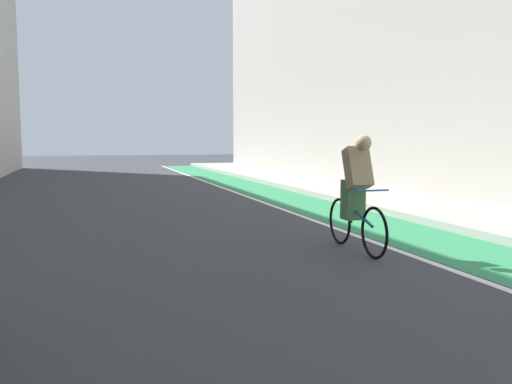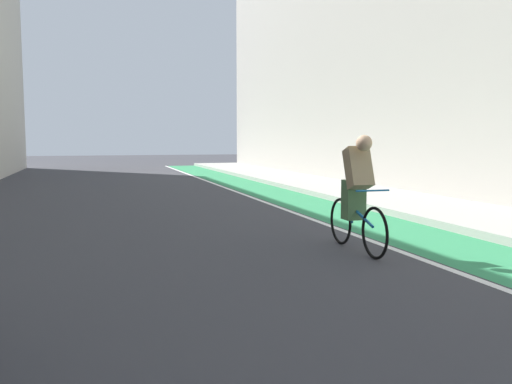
# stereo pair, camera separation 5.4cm
# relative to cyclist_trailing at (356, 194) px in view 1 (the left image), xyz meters

# --- Properties ---
(ground_plane) EXTENTS (90.37, 90.37, 0.00)m
(ground_plane) POSITION_rel_cyclist_trailing_xyz_m (-2.21, 2.54, -0.81)
(ground_plane) COLOR #38383D
(bike_lane_paint) EXTENTS (1.60, 41.08, 0.00)m
(bike_lane_paint) POSITION_rel_cyclist_trailing_xyz_m (1.48, 4.54, -0.81)
(bike_lane_paint) COLOR #2D8451
(bike_lane_paint) RESTS_ON ground
(lane_divider_stripe) EXTENTS (0.12, 41.08, 0.00)m
(lane_divider_stripe) POSITION_rel_cyclist_trailing_xyz_m (0.58, 4.54, -0.81)
(lane_divider_stripe) COLOR white
(lane_divider_stripe) RESTS_ON ground
(sidewalk_right) EXTENTS (2.66, 41.08, 0.14)m
(sidewalk_right) POSITION_rel_cyclist_trailing_xyz_m (3.61, 4.54, -0.74)
(sidewalk_right) COLOR #A8A59E
(sidewalk_right) RESTS_ON ground
(cyclist_trailing) EXTENTS (0.48, 1.74, 1.63)m
(cyclist_trailing) POSITION_rel_cyclist_trailing_xyz_m (0.00, 0.00, 0.00)
(cyclist_trailing) COLOR black
(cyclist_trailing) RESTS_ON ground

